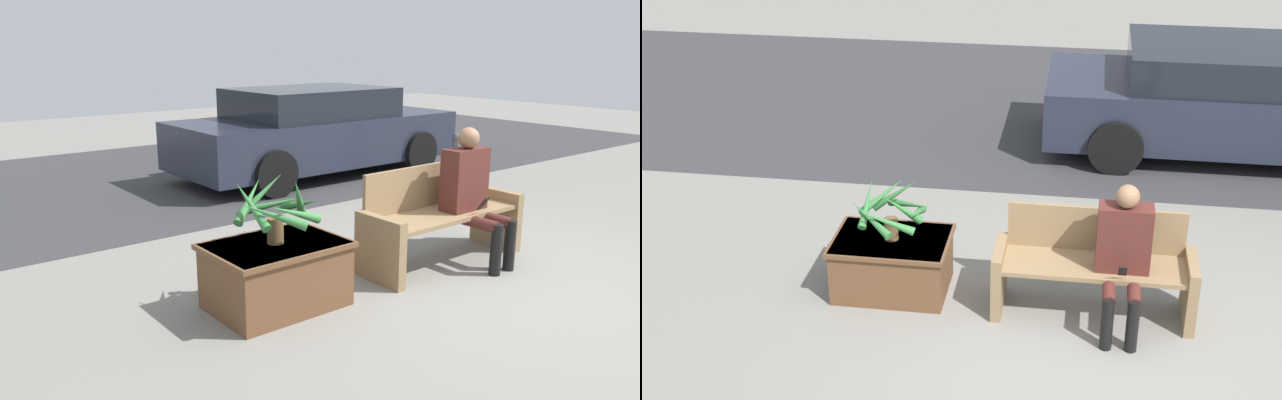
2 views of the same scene
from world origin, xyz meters
TOP-DOWN VIEW (x-y plane):
  - ground_plane at (0.00, 0.00)m, footprint 30.00×30.00m
  - road_surface at (0.00, 6.08)m, footprint 20.00×6.00m
  - bench at (-0.01, 0.79)m, footprint 1.73×0.56m
  - person_seated at (0.22, 0.61)m, footprint 0.45×0.64m
  - planter_box at (-1.82, 0.87)m, footprint 1.05×0.76m
  - potted_plant at (-1.81, 0.88)m, footprint 0.72×0.74m
  - parked_car at (1.58, 4.74)m, footprint 4.54×1.98m

SIDE VIEW (x-z plane):
  - ground_plane at x=0.00m, z-range 0.00..0.00m
  - road_surface at x=0.00m, z-range 0.00..0.01m
  - planter_box at x=-1.82m, z-range 0.02..0.54m
  - bench at x=-0.01m, z-range -0.02..0.89m
  - parked_car at x=1.58m, z-range 0.00..1.36m
  - person_seated at x=0.22m, z-range 0.07..1.35m
  - potted_plant at x=-1.81m, z-range 0.53..1.09m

